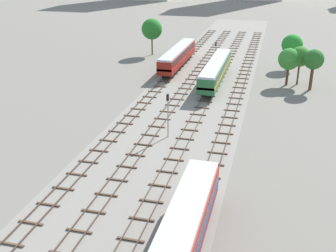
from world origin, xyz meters
TOP-DOWN VIEW (x-y plane):
  - ground_plane at (0.00, 56.00)m, footprint 480.00×480.00m
  - ballast_bed at (0.00, 56.00)m, footprint 17.96×176.00m
  - track_far_left at (-6.98, 57.00)m, footprint 2.40×126.00m
  - track_left at (-2.33, 57.00)m, footprint 2.40×126.00m
  - track_centre_left at (2.33, 57.00)m, footprint 2.40×126.00m
  - track_centre at (6.98, 57.00)m, footprint 2.40×126.00m
  - passenger_coach_centre_nearest at (6.98, 13.39)m, footprint 2.96×22.00m
  - passenger_coach_centre_left_near at (2.33, 63.40)m, footprint 2.96×22.00m
  - passenger_coach_far_left_mid at (-6.98, 72.68)m, footprint 2.96×22.00m
  - signal_post_nearest at (0.00, 78.78)m, footprint 0.28×0.47m
  - signal_post_near at (0.00, 37.70)m, footprint 0.28×0.47m
  - lineside_tree_0 at (16.90, 66.40)m, footprint 3.60×3.60m
  - lineside_tree_1 at (15.01, 65.53)m, footprint 3.84×3.84m
  - lineside_tree_2 at (-15.56, 82.72)m, footprint 4.77×4.77m
  - lineside_tree_3 at (18.99, 63.54)m, footprint 3.45×3.45m
  - lineside_tree_4 at (15.72, 77.76)m, footprint 4.24×4.24m

SIDE VIEW (x-z plane):
  - ground_plane at x=0.00m, z-range 0.00..0.00m
  - ballast_bed at x=0.00m, z-range 0.00..0.01m
  - track_far_left at x=-6.98m, z-range -0.01..0.28m
  - track_left at x=-2.33m, z-range -0.01..0.28m
  - track_centre_left at x=2.33m, z-range -0.01..0.28m
  - track_centre at x=6.98m, z-range -0.01..0.28m
  - passenger_coach_centre_nearest at x=6.98m, z-range 0.71..4.51m
  - passenger_coach_centre_left_near at x=2.33m, z-range 0.71..4.51m
  - passenger_coach_far_left_mid at x=-6.98m, z-range 0.71..4.51m
  - signal_post_nearest at x=0.00m, z-range 0.66..5.28m
  - signal_post_near at x=0.00m, z-range 0.77..6.70m
  - lineside_tree_1 at x=15.01m, z-range 1.39..8.08m
  - lineside_tree_4 at x=15.72m, z-range 1.38..8.46m
  - lineside_tree_0 at x=16.90m, z-range 1.64..8.57m
  - lineside_tree_3 at x=18.99m, z-range 1.75..8.90m
  - lineside_tree_2 at x=-15.56m, z-range 1.80..10.19m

